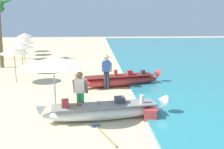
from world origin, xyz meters
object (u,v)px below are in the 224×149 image
at_px(paddle, 101,132).
at_px(person_vendor_hatted, 106,69).
at_px(cooler_box, 151,115).
at_px(boat_red_midground, 120,80).
at_px(patio_umbrella_large, 54,62).
at_px(person_tourist_customer, 80,91).
at_px(boat_white_foreground, 105,111).

bearing_deg(paddle, person_vendor_hatted, 85.78).
height_order(person_vendor_hatted, cooler_box, person_vendor_hatted).
relative_size(boat_red_midground, patio_umbrella_large, 2.01).
xyz_separation_m(person_vendor_hatted, paddle, (-0.38, -5.13, -0.99)).
relative_size(person_tourist_customer, paddle, 0.97).
bearing_deg(cooler_box, boat_red_midground, 109.48).
xyz_separation_m(cooler_box, paddle, (-1.73, -0.90, -0.18)).
height_order(boat_red_midground, person_vendor_hatted, person_vendor_hatted).
relative_size(boat_white_foreground, paddle, 2.75).
relative_size(boat_white_foreground, patio_umbrella_large, 2.03).
distance_m(boat_red_midground, person_vendor_hatted, 1.17).
xyz_separation_m(person_vendor_hatted, cooler_box, (1.35, -4.23, -0.82)).
relative_size(person_tourist_customer, cooler_box, 3.81).
bearing_deg(person_vendor_hatted, person_tourist_customer, -106.58).
distance_m(boat_red_midground, person_tourist_customer, 4.66).
relative_size(boat_white_foreground, person_vendor_hatted, 2.64).
bearing_deg(cooler_box, boat_white_foreground, -175.72).
xyz_separation_m(person_vendor_hatted, person_tourist_customer, (-1.09, -3.66, -0.09)).
xyz_separation_m(boat_red_midground, paddle, (-1.09, -5.72, -0.29)).
distance_m(person_tourist_customer, patio_umbrella_large, 1.42).
distance_m(boat_red_midground, cooler_box, 4.87).
xyz_separation_m(boat_red_midground, person_vendor_hatted, (-0.71, -0.60, 0.71)).
relative_size(boat_red_midground, person_tourist_customer, 2.79).
bearing_deg(cooler_box, patio_umbrella_large, -173.99).
xyz_separation_m(boat_white_foreground, boat_red_midground, (0.95, 4.61, 0.01)).
bearing_deg(paddle, boat_white_foreground, 82.85).
bearing_deg(paddle, patio_umbrella_large, 141.68).
distance_m(person_vendor_hatted, paddle, 5.23).
bearing_deg(person_tourist_customer, cooler_box, -13.02).
bearing_deg(person_tourist_customer, paddle, -64.09).
bearing_deg(boat_red_midground, patio_umbrella_large, -120.64).
bearing_deg(patio_umbrella_large, cooler_box, -5.86).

